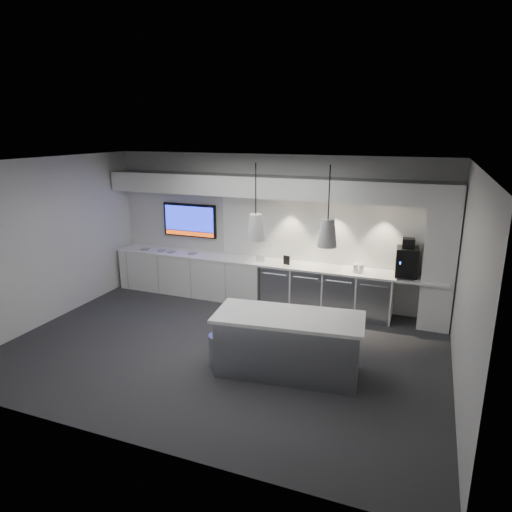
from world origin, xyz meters
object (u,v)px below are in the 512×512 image
at_px(island, 288,344).
at_px(bin, 220,350).
at_px(wall_tv, 190,220).
at_px(coffee_machine, 407,261).

xyz_separation_m(island, bin, (-1.02, -0.16, -0.21)).
height_order(wall_tv, bin, wall_tv).
height_order(wall_tv, island, wall_tv).
height_order(island, coffee_machine, coffee_machine).
distance_m(wall_tv, bin, 3.83).
distance_m(island, bin, 1.06).
bearing_deg(wall_tv, coffee_machine, -3.10).
bearing_deg(coffee_machine, island, -124.44).
bearing_deg(coffee_machine, bin, -137.32).
bearing_deg(island, coffee_machine, 53.69).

